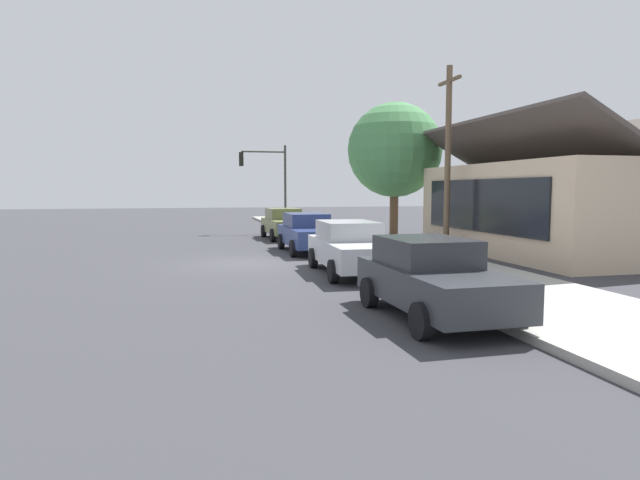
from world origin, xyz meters
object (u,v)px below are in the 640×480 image
Objects in this scene: car_navy at (308,232)px; car_olive at (284,223)px; car_silver at (351,247)px; traffic_light_main at (268,174)px; shade_tree at (395,150)px; car_charcoal at (432,278)px; utility_pole_wooden at (448,156)px; fire_hydrant_red at (329,235)px.

car_olive is at bearing 179.47° from car_navy.
car_silver is 16.48m from traffic_light_main.
shade_tree reaches higher than car_navy.
car_olive is 6.84m from shade_tree.
car_charcoal is at bearing 0.16° from car_navy.
car_olive is 9.98m from utility_pole_wooden.
shade_tree reaches higher than traffic_light_main.
fire_hydrant_red is at bearing 173.12° from car_charcoal.
car_olive is at bearing -108.04° from shade_tree.
car_navy is 5.97m from car_silver.
car_navy is 0.96× the size of car_silver.
fire_hydrant_red is (-8.09, 1.39, -0.32)m from car_silver.
fire_hydrant_red is (-14.06, 1.47, -0.32)m from car_charcoal.
car_olive reaches higher than fire_hydrant_red.
car_charcoal is 0.58× the size of utility_pole_wooden.
traffic_light_main reaches higher than fire_hydrant_red.
car_silver is 5.97m from car_charcoal.
car_navy and car_charcoal have the same top height.
shade_tree is at bearing 160.43° from car_charcoal.
car_olive is at bearing -161.63° from fire_hydrant_red.
car_olive is at bearing -177.95° from car_silver.
car_silver is at bearing 178.27° from car_charcoal.
shade_tree is 0.93× the size of utility_pole_wooden.
car_navy and car_silver have the same top height.
utility_pole_wooden is (1.58, 5.45, 3.11)m from car_navy.
utility_pole_wooden reaches higher than fire_hydrant_red.
car_silver is at bearing -50.83° from utility_pole_wooden.
shade_tree is 6.22m from fire_hydrant_red.
shade_tree is at bearing 44.52° from traffic_light_main.
car_silver is at bearing 0.88° from car_navy.
fire_hydrant_red is at bearing 172.43° from car_silver.
utility_pole_wooden is 6.44m from fire_hydrant_red.
car_silver and car_charcoal have the same top height.
shade_tree is at bearing 129.24° from car_navy.
car_olive is 0.62× the size of utility_pole_wooden.
car_charcoal is 6.13× the size of fire_hydrant_red.
car_silver is 1.13× the size of car_charcoal.
car_charcoal is at bearing 1.32° from car_silver.
car_navy is 0.67× the size of shade_tree.
car_navy is 2.59m from fire_hydrant_red.
car_charcoal is at bearing -27.86° from utility_pole_wooden.
traffic_light_main is 13.16m from utility_pole_wooden.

